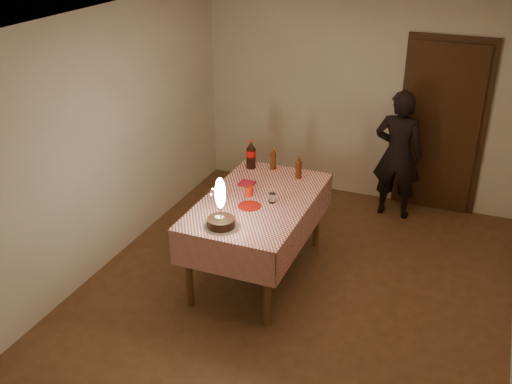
{
  "coord_description": "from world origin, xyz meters",
  "views": [
    {
      "loc": [
        1.49,
        -4.8,
        3.45
      ],
      "look_at": [
        -0.45,
        -0.04,
        0.95
      ],
      "focal_mm": 42.0,
      "sensor_mm": 36.0,
      "label": 1
    }
  ],
  "objects_px": {
    "dining_table": "(258,210)",
    "red_plate": "(250,206)",
    "red_cup": "(249,191)",
    "clear_cup": "(272,198)",
    "amber_bottle_right": "(299,167)",
    "birthday_cake": "(221,214)",
    "cola_bottle": "(251,155)",
    "amber_bottle_left": "(273,159)",
    "photographer": "(398,154)"
  },
  "relations": [
    {
      "from": "clear_cup",
      "to": "dining_table",
      "type": "bearing_deg",
      "value": 178.56
    },
    {
      "from": "amber_bottle_left",
      "to": "cola_bottle",
      "type": "bearing_deg",
      "value": -165.63
    },
    {
      "from": "red_plate",
      "to": "clear_cup",
      "type": "bearing_deg",
      "value": 44.12
    },
    {
      "from": "red_cup",
      "to": "dining_table",
      "type": "bearing_deg",
      "value": -19.68
    },
    {
      "from": "photographer",
      "to": "cola_bottle",
      "type": "bearing_deg",
      "value": -140.22
    },
    {
      "from": "dining_table",
      "to": "birthday_cake",
      "type": "height_order",
      "value": "birthday_cake"
    },
    {
      "from": "clear_cup",
      "to": "amber_bottle_left",
      "type": "xyz_separation_m",
      "value": [
        -0.27,
        0.75,
        0.07
      ]
    },
    {
      "from": "red_plate",
      "to": "photographer",
      "type": "relative_size",
      "value": 0.14
    },
    {
      "from": "red_cup",
      "to": "clear_cup",
      "type": "bearing_deg",
      "value": -9.39
    },
    {
      "from": "dining_table",
      "to": "amber_bottle_left",
      "type": "xyz_separation_m",
      "value": [
        -0.12,
        0.74,
        0.23
      ]
    },
    {
      "from": "red_cup",
      "to": "amber_bottle_left",
      "type": "bearing_deg",
      "value": 91.14
    },
    {
      "from": "amber_bottle_left",
      "to": "amber_bottle_right",
      "type": "height_order",
      "value": "same"
    },
    {
      "from": "dining_table",
      "to": "photographer",
      "type": "distance_m",
      "value": 2.11
    },
    {
      "from": "birthday_cake",
      "to": "red_cup",
      "type": "distance_m",
      "value": 0.67
    },
    {
      "from": "amber_bottle_right",
      "to": "amber_bottle_left",
      "type": "bearing_deg",
      "value": 160.4
    },
    {
      "from": "red_plate",
      "to": "amber_bottle_left",
      "type": "relative_size",
      "value": 0.86
    },
    {
      "from": "red_plate",
      "to": "amber_bottle_right",
      "type": "distance_m",
      "value": 0.83
    },
    {
      "from": "birthday_cake",
      "to": "red_cup",
      "type": "xyz_separation_m",
      "value": [
        -0.01,
        0.67,
        -0.08
      ]
    },
    {
      "from": "red_cup",
      "to": "amber_bottle_right",
      "type": "distance_m",
      "value": 0.67
    },
    {
      "from": "clear_cup",
      "to": "cola_bottle",
      "type": "xyz_separation_m",
      "value": [
        -0.51,
        0.69,
        0.11
      ]
    },
    {
      "from": "red_plate",
      "to": "dining_table",
      "type": "bearing_deg",
      "value": 83.7
    },
    {
      "from": "clear_cup",
      "to": "red_cup",
      "type": "bearing_deg",
      "value": 170.61
    },
    {
      "from": "photographer",
      "to": "amber_bottle_right",
      "type": "bearing_deg",
      "value": -124.33
    },
    {
      "from": "dining_table",
      "to": "red_plate",
      "type": "xyz_separation_m",
      "value": [
        -0.02,
        -0.17,
        0.12
      ]
    },
    {
      "from": "clear_cup",
      "to": "amber_bottle_right",
      "type": "bearing_deg",
      "value": 85.3
    },
    {
      "from": "dining_table",
      "to": "birthday_cake",
      "type": "relative_size",
      "value": 3.61
    },
    {
      "from": "cola_bottle",
      "to": "photographer",
      "type": "xyz_separation_m",
      "value": [
        1.39,
        1.15,
        -0.22
      ]
    },
    {
      "from": "dining_table",
      "to": "amber_bottle_right",
      "type": "height_order",
      "value": "amber_bottle_right"
    },
    {
      "from": "dining_table",
      "to": "cola_bottle",
      "type": "relative_size",
      "value": 5.42
    },
    {
      "from": "birthday_cake",
      "to": "cola_bottle",
      "type": "relative_size",
      "value": 1.5
    },
    {
      "from": "cola_bottle",
      "to": "amber_bottle_left",
      "type": "relative_size",
      "value": 1.25
    },
    {
      "from": "cola_bottle",
      "to": "amber_bottle_left",
      "type": "xyz_separation_m",
      "value": [
        0.23,
        0.06,
        -0.03
      ]
    },
    {
      "from": "red_cup",
      "to": "photographer",
      "type": "relative_size",
      "value": 0.06
    },
    {
      "from": "red_plate",
      "to": "red_cup",
      "type": "height_order",
      "value": "red_cup"
    },
    {
      "from": "clear_cup",
      "to": "photographer",
      "type": "relative_size",
      "value": 0.06
    },
    {
      "from": "amber_bottle_left",
      "to": "photographer",
      "type": "distance_m",
      "value": 1.6
    },
    {
      "from": "clear_cup",
      "to": "photographer",
      "type": "xyz_separation_m",
      "value": [
        0.88,
        1.84,
        -0.11
      ]
    },
    {
      "from": "amber_bottle_right",
      "to": "red_plate",
      "type": "bearing_deg",
      "value": -105.52
    },
    {
      "from": "red_cup",
      "to": "amber_bottle_left",
      "type": "distance_m",
      "value": 0.71
    },
    {
      "from": "birthday_cake",
      "to": "cola_bottle",
      "type": "height_order",
      "value": "birthday_cake"
    },
    {
      "from": "dining_table",
      "to": "cola_bottle",
      "type": "distance_m",
      "value": 0.82
    },
    {
      "from": "clear_cup",
      "to": "amber_bottle_left",
      "type": "height_order",
      "value": "amber_bottle_left"
    },
    {
      "from": "amber_bottle_left",
      "to": "photographer",
      "type": "relative_size",
      "value": 0.16
    },
    {
      "from": "amber_bottle_right",
      "to": "photographer",
      "type": "xyz_separation_m",
      "value": [
        0.83,
        1.21,
        -0.18
      ]
    },
    {
      "from": "birthday_cake",
      "to": "photographer",
      "type": "height_order",
      "value": "photographer"
    },
    {
      "from": "cola_bottle",
      "to": "photographer",
      "type": "distance_m",
      "value": 1.82
    },
    {
      "from": "red_cup",
      "to": "cola_bottle",
      "type": "relative_size",
      "value": 0.31
    },
    {
      "from": "red_plate",
      "to": "cola_bottle",
      "type": "xyz_separation_m",
      "value": [
        -0.34,
        0.85,
        0.15
      ]
    },
    {
      "from": "clear_cup",
      "to": "amber_bottle_left",
      "type": "distance_m",
      "value": 0.8
    },
    {
      "from": "red_plate",
      "to": "red_cup",
      "type": "xyz_separation_m",
      "value": [
        -0.09,
        0.21,
        0.05
      ]
    }
  ]
}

